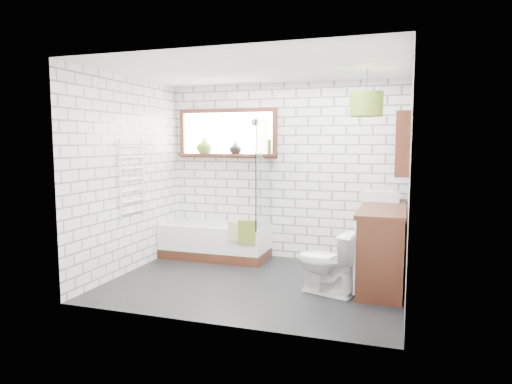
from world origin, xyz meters
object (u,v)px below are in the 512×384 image
(toilet, at_px, (327,262))
(pendant, at_px, (366,104))
(bathtub, at_px, (215,241))
(vanity, at_px, (383,245))
(basin, at_px, (381,196))

(toilet, distance_m, pendant, 1.83)
(bathtub, distance_m, toilet, 2.11)
(vanity, bearing_deg, basin, 96.84)
(basin, bearing_deg, pendant, -104.50)
(vanity, bearing_deg, bathtub, 168.52)
(bathtub, relative_size, basin, 3.38)
(vanity, xyz_separation_m, pendant, (-0.23, -0.14, 1.64))
(vanity, height_order, pendant, pendant)
(toilet, bearing_deg, basin, 173.47)
(vanity, height_order, basin, basin)
(basin, height_order, toilet, basin)
(basin, bearing_deg, bathtub, -179.53)
(bathtub, xyz_separation_m, vanity, (2.37, -0.48, 0.22))
(toilet, bearing_deg, pendant, 161.94)
(pendant, bearing_deg, vanity, 31.61)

